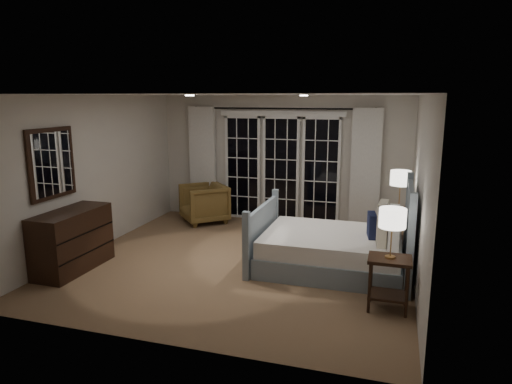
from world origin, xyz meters
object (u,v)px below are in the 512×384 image
(armchair, at_px, (204,203))
(dresser, at_px, (72,240))
(lamp_left, at_px, (393,219))
(bed, at_px, (336,248))
(lamp_right, at_px, (401,178))
(nightstand_left, at_px, (389,276))
(nightstand_right, at_px, (398,223))

(armchair, xyz_separation_m, dresser, (-0.79, -2.93, 0.06))
(lamp_left, distance_m, armchair, 4.70)
(bed, xyz_separation_m, lamp_left, (0.75, -1.13, 0.79))
(lamp_right, relative_size, armchair, 0.74)
(nightstand_left, bearing_deg, bed, 123.75)
(nightstand_right, xyz_separation_m, lamp_left, (-0.09, -2.23, 0.64))
(lamp_left, bearing_deg, lamp_right, 87.59)
(bed, height_order, lamp_right, lamp_right)
(nightstand_left, height_order, lamp_left, lamp_left)
(lamp_right, relative_size, dresser, 0.50)
(lamp_left, bearing_deg, nightstand_right, 87.59)
(bed, distance_m, dresser, 3.82)
(bed, bearing_deg, lamp_right, 52.44)
(nightstand_right, bearing_deg, armchair, 169.37)
(nightstand_left, relative_size, dresser, 0.52)
(bed, distance_m, lamp_left, 1.57)
(dresser, bearing_deg, lamp_left, 0.08)
(bed, xyz_separation_m, nightstand_left, (0.75, -1.13, 0.10))
(dresser, bearing_deg, nightstand_left, 0.08)
(nightstand_right, xyz_separation_m, lamp_right, (-0.00, 0.00, 0.73))
(nightstand_left, bearing_deg, lamp_right, 87.59)
(bed, height_order, nightstand_right, bed)
(armchair, bearing_deg, nightstand_right, 37.24)
(nightstand_left, height_order, armchair, armchair)
(nightstand_left, relative_size, nightstand_right, 0.91)
(nightstand_left, distance_m, nightstand_right, 2.23)
(bed, relative_size, lamp_left, 3.67)
(lamp_right, xyz_separation_m, armchair, (-3.70, 0.69, -0.82))
(lamp_left, relative_size, lamp_right, 0.95)
(bed, height_order, armchair, bed)
(bed, bearing_deg, nightstand_right, 52.44)
(bed, bearing_deg, armchair, 147.80)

